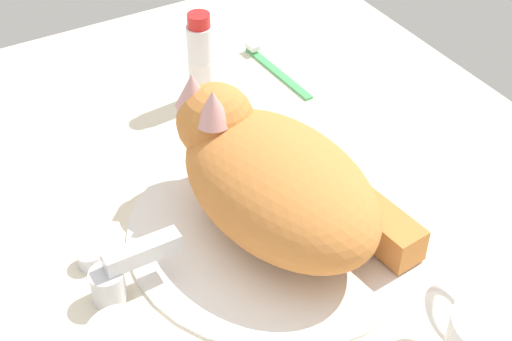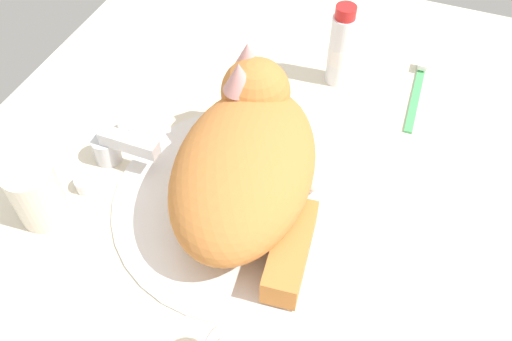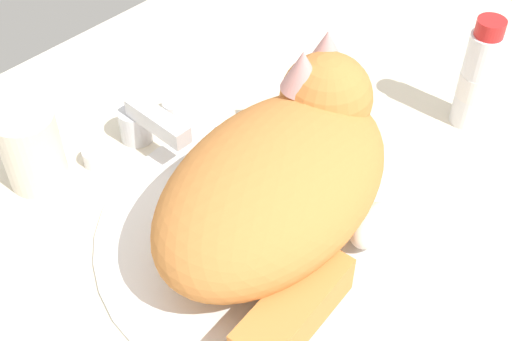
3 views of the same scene
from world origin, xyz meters
TOP-DOWN VIEW (x-y plane):
  - ground_plane at (0.00, 0.00)cm, footprint 110.00×82.50cm
  - sink_basin at (0.00, 0.00)cm, footprint 33.94×33.94cm
  - faucet at (0.00, 18.95)cm, footprint 13.81×9.92cm
  - cat at (1.33, 0.05)cm, footprint 29.09×20.68cm
  - rinse_cup at (-11.00, 22.56)cm, footprint 6.02×6.02cm
  - toothpaste_bottle at (27.29, -4.38)cm, footprint 3.61×3.61cm

SIDE VIEW (x-z plane):
  - ground_plane at x=0.00cm, z-range -3.00..0.00cm
  - sink_basin at x=0.00cm, z-range 0.00..0.79cm
  - faucet at x=0.00cm, z-range -0.40..5.41cm
  - rinse_cup at x=-11.00cm, z-range 0.00..8.38cm
  - toothpaste_bottle at x=27.29cm, z-range -0.46..12.76cm
  - cat at x=1.33cm, z-range -0.45..14.32cm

